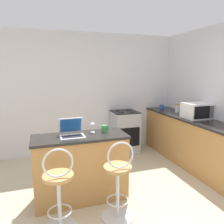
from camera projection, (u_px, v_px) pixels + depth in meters
wall_back at (79, 94)px, 4.73m from camera, size 12.00×0.06×2.60m
breakfast_bar at (81, 167)px, 3.05m from camera, size 1.28×0.53×0.93m
counter_right at (198, 144)px, 4.02m from camera, size 0.59×3.08×0.93m
bar_stool_near at (59, 192)px, 2.40m from camera, size 0.40×0.40×1.01m
bar_stool_far at (118, 183)px, 2.61m from camera, size 0.40×0.40×1.01m
laptop at (72, 131)px, 2.95m from camera, size 0.32×0.30×0.24m
microwave at (197, 111)px, 4.06m from camera, size 0.47×0.39×0.28m
stove_range at (125, 132)px, 4.86m from camera, size 0.54×0.57×0.93m
mug_blue at (162, 107)px, 5.12m from camera, size 0.10×0.08×0.09m
mug_green at (105, 128)px, 3.15m from camera, size 0.10×0.08×0.09m
wine_glass_tall at (93, 125)px, 3.10m from camera, size 0.07×0.07×0.15m
storage_jar at (177, 108)px, 4.65m from camera, size 0.10×0.10×0.18m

